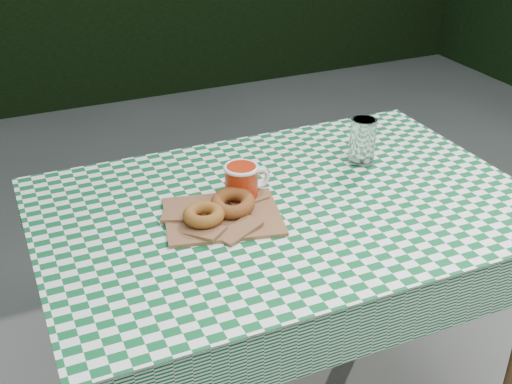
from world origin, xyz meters
TOP-DOWN VIEW (x-y plane):
  - table at (0.03, -0.01)m, footprint 1.23×0.82m
  - tablecloth at (0.03, -0.01)m, footprint 1.25×0.84m
  - paper_bag at (-0.15, -0.01)m, footprint 0.32×0.28m
  - bagel_front at (-0.20, -0.03)m, footprint 0.10×0.10m
  - bagel_back at (-0.12, -0.01)m, footprint 0.15×0.15m
  - coffee_mug at (-0.07, 0.05)m, footprint 0.18×0.18m
  - drinking_glass at (0.32, 0.11)m, footprint 0.09×0.09m

SIDE VIEW (x-z plane):
  - table at x=0.03m, z-range 0.00..0.75m
  - tablecloth at x=0.03m, z-range 0.75..0.76m
  - paper_bag at x=-0.15m, z-range 0.76..0.77m
  - bagel_front at x=-0.20m, z-range 0.77..0.80m
  - bagel_back at x=-0.12m, z-range 0.77..0.81m
  - coffee_mug at x=-0.07m, z-range 0.76..0.85m
  - drinking_glass at x=0.32m, z-range 0.76..0.89m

